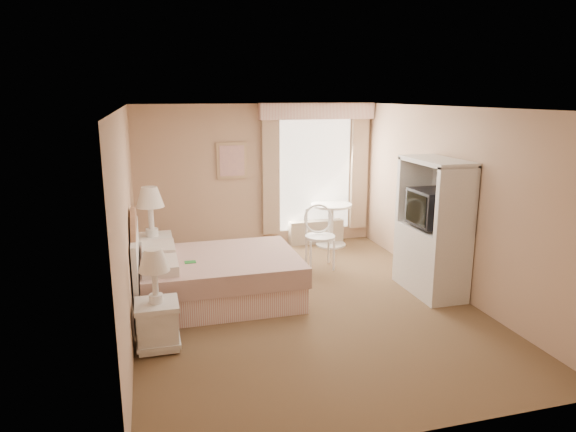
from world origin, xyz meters
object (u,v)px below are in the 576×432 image
object	(u,v)px
cafe_chair	(319,231)
bed	(211,276)
round_table	(331,218)
armoire	(432,238)
nightstand_near	(157,312)
nightstand_far	(153,245)

from	to	relation	value
cafe_chair	bed	bearing A→B (deg)	-145.23
round_table	armoire	world-z (taller)	armoire
nightstand_near	armoire	bearing A→B (deg)	10.81
nightstand_near	cafe_chair	world-z (taller)	nightstand_near
nightstand_near	armoire	distance (m)	3.73
cafe_chair	round_table	bearing A→B (deg)	67.42
armoire	bed	bearing A→B (deg)	171.12
nightstand_far	cafe_chair	xyz separation A→B (m)	(2.53, -0.11, 0.06)
nightstand_near	nightstand_far	size ratio (longest dim) A/B	0.81
bed	cafe_chair	distance (m)	2.06
nightstand_far	armoire	world-z (taller)	armoire
nightstand_near	cafe_chair	size ratio (longest dim) A/B	1.11
nightstand_near	round_table	world-z (taller)	nightstand_near
nightstand_far	cafe_chair	distance (m)	2.53
nightstand_near	nightstand_far	world-z (taller)	nightstand_far
armoire	cafe_chair	bearing A→B (deg)	128.40
nightstand_far	armoire	distance (m)	3.97
bed	nightstand_near	bearing A→B (deg)	-121.77
nightstand_far	cafe_chair	size ratio (longest dim) A/B	1.38
bed	cafe_chair	bearing A→B (deg)	28.00
nightstand_far	cafe_chair	bearing A→B (deg)	-2.52
nightstand_near	armoire	size ratio (longest dim) A/B	0.59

